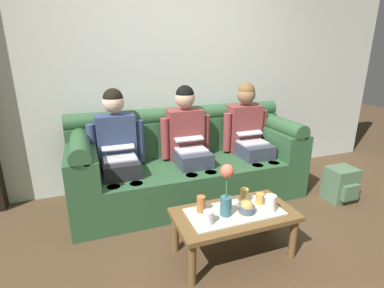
% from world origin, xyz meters
% --- Properties ---
extents(ground_plane, '(14.00, 14.00, 0.00)m').
position_xyz_m(ground_plane, '(0.00, 0.00, 0.00)').
color(ground_plane, '#4C3823').
extents(back_wall_patterned, '(6.00, 0.12, 2.90)m').
position_xyz_m(back_wall_patterned, '(0.00, 1.70, 1.45)').
color(back_wall_patterned, silver).
rests_on(back_wall_patterned, ground_plane).
extents(couch, '(2.44, 0.88, 0.96)m').
position_xyz_m(couch, '(-0.00, 1.17, 0.37)').
color(couch, '#2D5633').
rests_on(couch, ground_plane).
extents(person_left, '(0.56, 0.67, 1.22)m').
position_xyz_m(person_left, '(-0.74, 1.17, 0.66)').
color(person_left, '#232326').
rests_on(person_left, ground_plane).
extents(person_middle, '(0.56, 0.67, 1.22)m').
position_xyz_m(person_middle, '(0.00, 1.17, 0.66)').
color(person_middle, '#383D4C').
rests_on(person_middle, ground_plane).
extents(person_right, '(0.56, 0.67, 1.22)m').
position_xyz_m(person_right, '(0.74, 1.17, 0.66)').
color(person_right, '#383D4C').
rests_on(person_right, ground_plane).
extents(coffee_table, '(0.94, 0.49, 0.38)m').
position_xyz_m(coffee_table, '(0.00, 0.10, 0.32)').
color(coffee_table, brown).
rests_on(coffee_table, ground_plane).
extents(flower_vase, '(0.10, 0.10, 0.41)m').
position_xyz_m(flower_vase, '(-0.09, 0.08, 0.59)').
color(flower_vase, '#336672').
rests_on(flower_vase, coffee_table).
extents(snack_bowl, '(0.12, 0.12, 0.10)m').
position_xyz_m(snack_bowl, '(0.08, 0.05, 0.42)').
color(snack_bowl, '#4C5666').
rests_on(snack_bowl, coffee_table).
extents(cup_near_left, '(0.07, 0.07, 0.12)m').
position_xyz_m(cup_near_left, '(0.14, 0.20, 0.44)').
color(cup_near_left, gold).
rests_on(cup_near_left, coffee_table).
extents(cup_near_right, '(0.08, 0.08, 0.13)m').
position_xyz_m(cup_near_right, '(0.26, 0.01, 0.45)').
color(cup_near_right, white).
rests_on(cup_near_right, coffee_table).
extents(cup_far_center, '(0.07, 0.07, 0.13)m').
position_xyz_m(cup_far_center, '(-0.24, 0.18, 0.45)').
color(cup_far_center, '#B26633').
rests_on(cup_far_center, coffee_table).
extents(cup_far_left, '(0.07, 0.07, 0.09)m').
position_xyz_m(cup_far_left, '(0.25, 0.13, 0.43)').
color(cup_far_left, gold).
rests_on(cup_far_left, coffee_table).
extents(cup_far_right, '(0.08, 0.08, 0.10)m').
position_xyz_m(cup_far_right, '(-0.25, 0.02, 0.43)').
color(cup_far_right, silver).
rests_on(cup_far_right, coffee_table).
extents(backpack_right, '(0.29, 0.29, 0.37)m').
position_xyz_m(backpack_right, '(1.52, 0.49, 0.18)').
color(backpack_right, '#4C6B4C').
rests_on(backpack_right, ground_plane).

